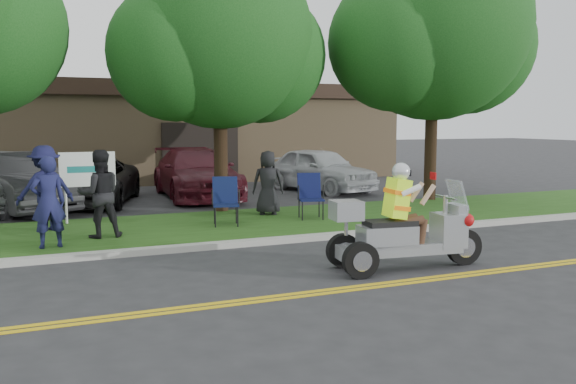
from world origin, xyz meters
name	(u,v)px	position (x,y,z in m)	size (l,w,h in m)	color
ground	(326,282)	(0.00, 0.00, 0.00)	(120.00, 120.00, 0.00)	#28282B
centerline_near	(344,291)	(0.00, -0.58, 0.01)	(60.00, 0.10, 0.01)	gold
centerline_far	(339,288)	(0.00, -0.42, 0.01)	(60.00, 0.10, 0.01)	gold
curb	(258,242)	(0.00, 3.05, 0.06)	(60.00, 0.25, 0.12)	#A8A89E
grass_verge	(226,225)	(0.00, 5.20, 0.06)	(60.00, 4.00, 0.10)	#204612
commercial_building	(177,131)	(2.00, 18.98, 2.01)	(18.00, 8.20, 4.00)	#9E7F5B
tree_mid	(221,44)	(0.55, 7.23, 4.43)	(5.88, 4.80, 7.05)	#332114
tree_right	(435,34)	(7.06, 7.03, 5.03)	(6.86, 5.60, 8.07)	#332114
business_sign	(88,173)	(-2.90, 6.60, 1.26)	(1.25, 0.06, 1.75)	silver
trike_scooter	(402,232)	(1.51, 0.23, 0.63)	(2.74, 0.98, 1.79)	black
lawn_chair_a	(310,193)	(2.13, 5.14, 0.72)	(0.70, 0.72, 1.10)	black
lawn_chair_b	(225,198)	(-0.05, 5.04, 0.72)	(0.70, 0.72, 1.09)	black
spectator_adult_left	(48,202)	(-3.84, 3.88, 0.97)	(0.63, 0.41, 1.72)	#191B46
spectator_adult_mid	(100,194)	(-2.85, 4.55, 1.00)	(0.87, 0.68, 1.78)	black
spectator_chair_a	(45,188)	(-3.85, 5.84, 1.03)	(1.19, 0.68, 1.84)	#16173E
spectator_chair_b	(268,183)	(1.39, 6.07, 0.92)	(0.79, 0.52, 1.62)	black
parked_car_left	(14,182)	(-4.56, 9.89, 0.80)	(1.70, 4.88, 1.61)	#272729
parked_car_mid	(90,181)	(-2.50, 10.58, 0.68)	(2.27, 4.91, 1.37)	black
parked_car_right	(196,173)	(0.80, 10.94, 0.79)	(2.20, 5.42, 1.57)	#47101A
parked_car_far_right	(319,169)	(5.22, 10.98, 0.77)	(1.83, 4.54, 1.55)	#B7BABF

